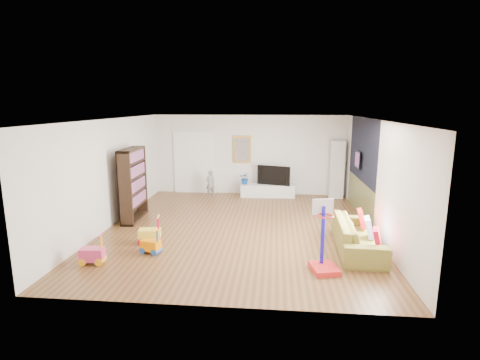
# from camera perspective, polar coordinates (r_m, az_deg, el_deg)

# --- Properties ---
(floor) EXTENTS (6.50, 7.50, 0.00)m
(floor) POSITION_cam_1_polar(r_m,az_deg,el_deg) (9.48, -0.23, -7.31)
(floor) COLOR brown
(floor) RESTS_ON ground
(ceiling) EXTENTS (6.50, 7.50, 0.00)m
(ceiling) POSITION_cam_1_polar(r_m,az_deg,el_deg) (8.98, -0.25, 9.23)
(ceiling) COLOR white
(ceiling) RESTS_ON ground
(wall_back) EXTENTS (6.50, 0.00, 2.70)m
(wall_back) POSITION_cam_1_polar(r_m,az_deg,el_deg) (12.82, 1.43, 3.84)
(wall_back) COLOR silver
(wall_back) RESTS_ON ground
(wall_front) EXTENTS (6.50, 0.00, 2.70)m
(wall_front) POSITION_cam_1_polar(r_m,az_deg,el_deg) (5.52, -4.13, -6.49)
(wall_front) COLOR silver
(wall_front) RESTS_ON ground
(wall_left) EXTENTS (0.00, 7.50, 2.70)m
(wall_left) POSITION_cam_1_polar(r_m,az_deg,el_deg) (9.99, -19.13, 1.02)
(wall_left) COLOR silver
(wall_left) RESTS_ON ground
(wall_right) EXTENTS (0.00, 7.50, 2.70)m
(wall_right) POSITION_cam_1_polar(r_m,az_deg,el_deg) (9.39, 19.91, 0.34)
(wall_right) COLOR silver
(wall_right) RESTS_ON ground
(navy_accent) EXTENTS (0.01, 3.20, 1.70)m
(navy_accent) POSITION_cam_1_polar(r_m,az_deg,el_deg) (10.66, 18.18, 4.43)
(navy_accent) COLOR black
(navy_accent) RESTS_ON wall_right
(olive_wainscot) EXTENTS (0.01, 3.20, 1.00)m
(olive_wainscot) POSITION_cam_1_polar(r_m,az_deg,el_deg) (10.89, 17.74, -2.63)
(olive_wainscot) COLOR brown
(olive_wainscot) RESTS_ON wall_right
(doorway) EXTENTS (1.45, 0.06, 2.10)m
(doorway) POSITION_cam_1_polar(r_m,az_deg,el_deg) (13.10, -6.92, 2.59)
(doorway) COLOR white
(doorway) RESTS_ON ground
(painting_back) EXTENTS (0.62, 0.06, 0.92)m
(painting_back) POSITION_cam_1_polar(r_m,az_deg,el_deg) (12.78, 0.30, 4.72)
(painting_back) COLOR gold
(painting_back) RESTS_ON wall_back
(artwork_right) EXTENTS (0.04, 0.56, 0.46)m
(artwork_right) POSITION_cam_1_polar(r_m,az_deg,el_deg) (10.88, 17.52, 3.00)
(artwork_right) COLOR #7F3F8C
(artwork_right) RESTS_ON wall_right
(media_console) EXTENTS (1.82, 0.55, 0.42)m
(media_console) POSITION_cam_1_polar(r_m,az_deg,el_deg) (12.58, 4.22, -1.61)
(media_console) COLOR silver
(media_console) RESTS_ON ground
(tall_cabinet) EXTENTS (0.47, 0.47, 1.90)m
(tall_cabinet) POSITION_cam_1_polar(r_m,az_deg,el_deg) (12.73, 14.52, 1.61)
(tall_cabinet) COLOR silver
(tall_cabinet) RESTS_ON ground
(bookshelf) EXTENTS (0.40, 1.33, 1.92)m
(bookshelf) POSITION_cam_1_polar(r_m,az_deg,el_deg) (10.33, -15.98, -0.65)
(bookshelf) COLOR black
(bookshelf) RESTS_ON ground
(sofa) EXTENTS (0.95, 2.23, 0.64)m
(sofa) POSITION_cam_1_polar(r_m,az_deg,el_deg) (8.40, 17.53, -8.06)
(sofa) COLOR olive
(sofa) RESTS_ON ground
(basketball_hoop) EXTENTS (0.58, 0.65, 1.35)m
(basketball_hoop) POSITION_cam_1_polar(r_m,az_deg,el_deg) (7.09, 12.93, -8.44)
(basketball_hoop) COLOR red
(basketball_hoop) RESTS_ON ground
(ride_on_yellow) EXTENTS (0.52, 0.37, 0.63)m
(ride_on_yellow) POSITION_cam_1_polar(r_m,az_deg,el_deg) (8.60, -13.64, -7.42)
(ride_on_yellow) COLOR yellow
(ride_on_yellow) RESTS_ON ground
(ride_on_orange) EXTENTS (0.44, 0.34, 0.53)m
(ride_on_orange) POSITION_cam_1_polar(r_m,az_deg,el_deg) (8.09, -13.48, -9.03)
(ride_on_orange) COLOR orange
(ride_on_orange) RESTS_ON ground
(ride_on_pink) EXTENTS (0.47, 0.33, 0.59)m
(ride_on_pink) POSITION_cam_1_polar(r_m,az_deg,el_deg) (7.90, -21.65, -9.78)
(ride_on_pink) COLOR #D93971
(ride_on_pink) RESTS_ON ground
(child) EXTENTS (0.40, 0.37, 0.91)m
(child) POSITION_cam_1_polar(r_m,az_deg,el_deg) (12.54, -4.55, -0.52)
(child) COLOR slate
(child) RESTS_ON ground
(tv) EXTENTS (1.12, 0.47, 0.65)m
(tv) POSITION_cam_1_polar(r_m,az_deg,el_deg) (12.51, 5.29, 0.79)
(tv) COLOR black
(tv) RESTS_ON media_console
(vase_plant) EXTENTS (0.41, 0.37, 0.41)m
(vase_plant) POSITION_cam_1_polar(r_m,az_deg,el_deg) (12.54, 0.79, 0.31)
(vase_plant) COLOR #0D3D98
(vase_plant) RESTS_ON media_console
(pillow_left) EXTENTS (0.18, 0.38, 0.36)m
(pillow_left) POSITION_cam_1_polar(r_m,az_deg,el_deg) (7.82, 20.18, -8.25)
(pillow_left) COLOR red
(pillow_left) RESTS_ON sofa
(pillow_center) EXTENTS (0.17, 0.42, 0.41)m
(pillow_center) POSITION_cam_1_polar(r_m,az_deg,el_deg) (8.39, 19.05, -6.84)
(pillow_center) COLOR silver
(pillow_center) RESTS_ON sofa
(pillow_right) EXTENTS (0.16, 0.41, 0.40)m
(pillow_right) POSITION_cam_1_polar(r_m,az_deg,el_deg) (8.97, 18.00, -5.60)
(pillow_right) COLOR #AA1316
(pillow_right) RESTS_ON sofa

